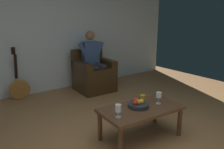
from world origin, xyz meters
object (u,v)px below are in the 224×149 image
object	(u,v)px
wine_glass_near	(118,109)
guitar	(19,88)
coffee_table	(141,112)
candle_jar	(143,98)
person_seated	(93,59)
fruit_bowl	(138,104)
wine_glass_far	(159,96)
armchair	(93,75)

from	to	relation	value
wine_glass_near	guitar	bearing A→B (deg)	-78.13
coffee_table	wine_glass_near	world-z (taller)	wine_glass_near
guitar	candle_jar	distance (m)	2.55
person_seated	wine_glass_near	bearing A→B (deg)	67.86
coffee_table	fruit_bowl	distance (m)	0.11
coffee_table	fruit_bowl	bearing A→B (deg)	-50.98
wine_glass_far	candle_jar	size ratio (longest dim) A/B	2.04
guitar	fruit_bowl	world-z (taller)	guitar
coffee_table	candle_jar	bearing A→B (deg)	-137.40
candle_jar	armchair	bearing A→B (deg)	-100.11
fruit_bowl	armchair	bearing A→B (deg)	-105.16
armchair	guitar	distance (m)	1.52
person_seated	fruit_bowl	size ratio (longest dim) A/B	4.75
guitar	candle_jar	xyz separation A→B (m)	(-1.13, 2.27, 0.24)
armchair	wine_glass_near	size ratio (longest dim) A/B	5.72
guitar	fruit_bowl	xyz separation A→B (m)	(-0.91, 2.42, 0.24)
wine_glass_far	armchair	bearing A→B (deg)	-96.78
armchair	guitar	bearing A→B (deg)	-12.30
candle_jar	guitar	bearing A→B (deg)	-63.59
armchair	fruit_bowl	xyz separation A→B (m)	(0.56, 2.05, 0.13)
guitar	person_seated	bearing A→B (deg)	165.34
wine_glass_near	candle_jar	size ratio (longest dim) A/B	1.98
coffee_table	armchair	bearing A→B (deg)	-104.31
coffee_table	guitar	size ratio (longest dim) A/B	1.08
person_seated	wine_glass_far	world-z (taller)	person_seated
wine_glass_far	candle_jar	xyz separation A→B (m)	(0.09, -0.21, -0.07)
fruit_bowl	candle_jar	bearing A→B (deg)	-146.10
guitar	candle_jar	size ratio (longest dim) A/B	12.88
guitar	wine_glass_far	distance (m)	2.79
person_seated	coffee_table	distance (m)	2.16
wine_glass_near	candle_jar	xyz separation A→B (m)	(-0.60, -0.23, -0.06)
guitar	wine_glass_far	size ratio (longest dim) A/B	6.32
candle_jar	fruit_bowl	bearing A→B (deg)	33.90
armchair	person_seated	world-z (taller)	person_seated
wine_glass_far	fruit_bowl	world-z (taller)	wine_glass_far
candle_jar	person_seated	bearing A→B (deg)	-100.17
armchair	wine_glass_near	world-z (taller)	armchair
person_seated	wine_glass_far	xyz separation A→B (m)	(0.25, 2.10, -0.15)
person_seated	candle_jar	bearing A→B (deg)	81.69
wine_glass_near	candle_jar	distance (m)	0.65
wine_glass_near	fruit_bowl	bearing A→B (deg)	-167.97
guitar	armchair	bearing A→B (deg)	165.84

